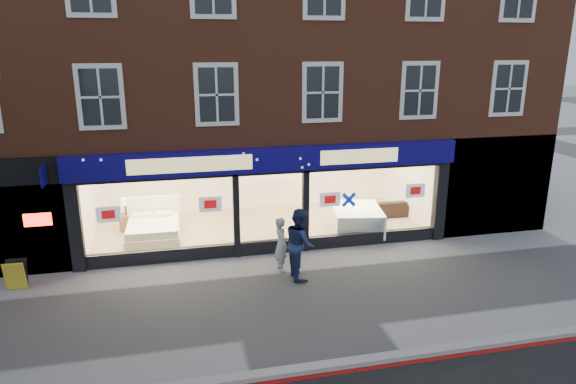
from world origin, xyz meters
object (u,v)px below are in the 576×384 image
object	(u,v)px
a_board	(16,275)
mattress_stack	(356,219)
pedestrian_grey	(281,245)
sofa	(383,208)
display_bed	(154,229)
pedestrian_blue	(300,243)

from	to	relation	value
a_board	mattress_stack	bearing A→B (deg)	12.65
mattress_stack	pedestrian_grey	size ratio (longest dim) A/B	1.42
a_board	sofa	bearing A→B (deg)	17.26
a_board	pedestrian_grey	world-z (taller)	pedestrian_grey
sofa	pedestrian_grey	bearing A→B (deg)	39.55
sofa	mattress_stack	bearing A→B (deg)	41.36
display_bed	sofa	distance (m)	8.13
display_bed	mattress_stack	size ratio (longest dim) A/B	0.93
mattress_stack	pedestrian_grey	distance (m)	3.90
mattress_stack	pedestrian_blue	distance (m)	3.94
a_board	pedestrian_blue	bearing A→B (deg)	-5.49
display_bed	mattress_stack	xyz separation A→B (m)	(6.61, -0.74, 0.06)
display_bed	mattress_stack	world-z (taller)	display_bed
mattress_stack	pedestrian_grey	bearing A→B (deg)	-142.59
pedestrian_grey	pedestrian_blue	xyz separation A→B (m)	(0.41, -0.49, 0.19)
a_board	display_bed	bearing A→B (deg)	39.85
display_bed	pedestrian_grey	xyz separation A→B (m)	(3.52, -3.10, 0.36)
display_bed	mattress_stack	distance (m)	6.65
mattress_stack	sofa	xyz separation A→B (m)	(1.50, 1.26, -0.10)
a_board	pedestrian_blue	size ratio (longest dim) A/B	0.41
display_bed	pedestrian_blue	size ratio (longest dim) A/B	1.07
display_bed	sofa	xyz separation A→B (m)	(8.11, 0.53, -0.04)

